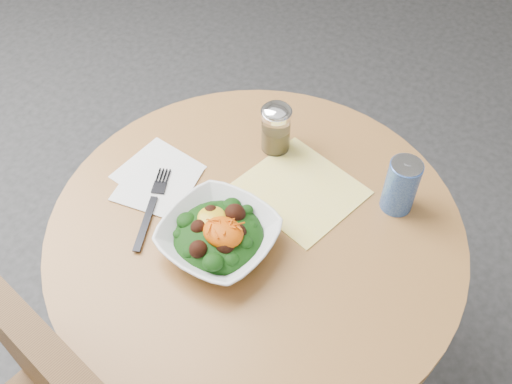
% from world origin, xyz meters
% --- Properties ---
extents(ground, '(6.00, 6.00, 0.00)m').
position_xyz_m(ground, '(0.00, 0.00, 0.00)').
color(ground, '#2A292C').
rests_on(ground, ground).
extents(table, '(0.90, 0.90, 0.75)m').
position_xyz_m(table, '(0.00, 0.00, 0.55)').
color(table, black).
rests_on(table, ground).
extents(cloth_napkin, '(0.29, 0.28, 0.00)m').
position_xyz_m(cloth_napkin, '(0.03, 0.14, 0.75)').
color(cloth_napkin, yellow).
rests_on(cloth_napkin, table).
extents(paper_napkins, '(0.21, 0.22, 0.00)m').
position_xyz_m(paper_napkins, '(-0.26, -0.00, 0.75)').
color(paper_napkins, white).
rests_on(paper_napkins, table).
extents(salad_bowl, '(0.24, 0.24, 0.09)m').
position_xyz_m(salad_bowl, '(-0.04, -0.08, 0.78)').
color(salad_bowl, white).
rests_on(salad_bowl, table).
extents(fork, '(0.11, 0.22, 0.00)m').
position_xyz_m(fork, '(-0.22, -0.07, 0.76)').
color(fork, black).
rests_on(fork, table).
extents(spice_shaker, '(0.07, 0.07, 0.13)m').
position_xyz_m(spice_shaker, '(-0.08, 0.23, 0.81)').
color(spice_shaker, silver).
rests_on(spice_shaker, table).
extents(beverage_can, '(0.07, 0.07, 0.14)m').
position_xyz_m(beverage_can, '(0.23, 0.21, 0.82)').
color(beverage_can, navy).
rests_on(beverage_can, table).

